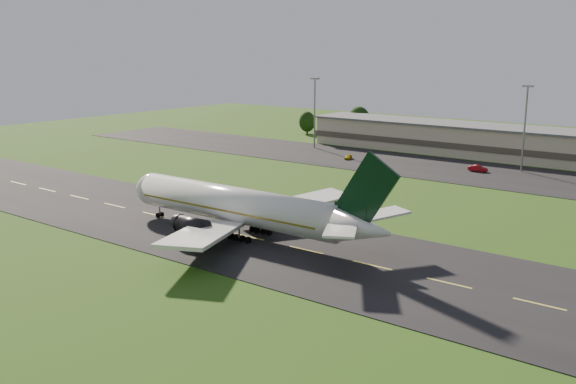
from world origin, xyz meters
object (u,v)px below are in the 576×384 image
Objects in this scene: airliner at (239,206)px; terminal at (549,147)px; light_mast_centre at (525,118)px; service_vehicle_b at (478,168)px; light_mast_west at (315,104)px; service_vehicle_a at (348,157)px.

airliner is 0.35× the size of terminal.
light_mast_centre reaches higher than terminal.
service_vehicle_b is at bearing -141.16° from light_mast_centre.
light_mast_west reaches higher than service_vehicle_a.
airliner is 14.50× the size of service_vehicle_a.
light_mast_west reaches higher than terminal.
terminal reaches higher than service_vehicle_b.
airliner is 98.09m from terminal.
service_vehicle_a is (-43.07, -26.65, -3.29)m from terminal.
light_mast_west is at bearing 116.93° from airliner.
light_mast_centre is 5.76× the size of service_vehicle_a.
terminal is 64.10m from light_mast_west.
airliner is 11.39× the size of service_vehicle_b.
terminal is (19.28, 96.17, -0.67)m from airliner.
light_mast_centre is at bearing -52.59° from service_vehicle_b.
service_vehicle_b reaches higher than service_vehicle_a.
light_mast_west reaches higher than service_vehicle_b.
airliner reaches higher than service_vehicle_b.
service_vehicle_a is 0.79× the size of service_vehicle_b.
light_mast_centre is at bearing -2.27° from service_vehicle_a.
terminal reaches higher than service_vehicle_a.
service_vehicle_a is at bearing 95.29° from service_vehicle_b.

